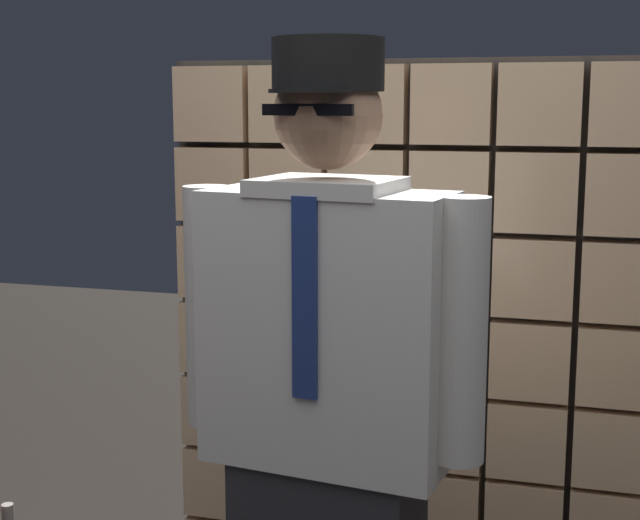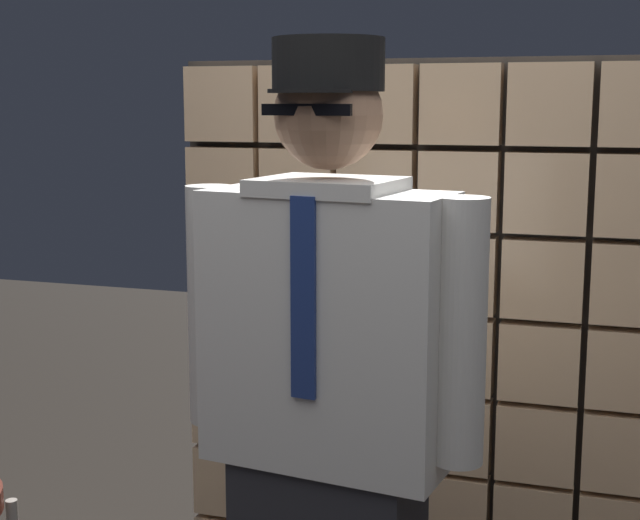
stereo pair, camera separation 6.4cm
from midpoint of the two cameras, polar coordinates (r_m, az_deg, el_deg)
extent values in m
cube|color=#E0B78C|center=(3.34, -5.06, -13.40)|extent=(0.24, 0.08, 0.24)
cube|color=#E0B78C|center=(3.26, -0.70, -14.00)|extent=(0.24, 0.08, 0.24)
cube|color=#E0B78C|center=(3.19, 3.89, -14.55)|extent=(0.24, 0.08, 0.24)
cube|color=#E0B78C|center=(3.15, 8.67, -15.03)|extent=(0.24, 0.08, 0.24)
cube|color=#E0B78C|center=(3.25, -5.13, -9.17)|extent=(0.24, 0.08, 0.24)
cube|color=#E0B78C|center=(3.16, -0.71, -9.67)|extent=(0.24, 0.08, 0.24)
cube|color=#E0B78C|center=(3.09, 3.95, -10.15)|extent=(0.24, 0.08, 0.24)
cube|color=#E0B78C|center=(3.05, 8.80, -10.57)|extent=(0.24, 0.08, 0.24)
cube|color=#E0B78C|center=(3.02, 13.78, -10.92)|extent=(0.24, 0.08, 0.24)
cube|color=#E0B78C|center=(3.02, 18.82, -11.19)|extent=(0.24, 0.08, 0.24)
cube|color=#E0B78C|center=(3.18, -5.20, -4.71)|extent=(0.24, 0.08, 0.24)
cube|color=#E0B78C|center=(3.09, -0.72, -5.10)|extent=(0.24, 0.08, 0.24)
cube|color=#E0B78C|center=(3.01, 4.01, -5.48)|extent=(0.24, 0.08, 0.24)
cube|color=#E0B78C|center=(2.97, 8.93, -5.83)|extent=(0.24, 0.08, 0.24)
cube|color=#E0B78C|center=(2.94, 13.98, -6.15)|extent=(0.24, 0.08, 0.24)
cube|color=#E0B78C|center=(2.94, 19.10, -6.43)|extent=(0.24, 0.08, 0.24)
cube|color=#E0B78C|center=(3.12, -5.27, -0.07)|extent=(0.24, 0.08, 0.24)
cube|color=#E0B78C|center=(3.03, -0.73, -0.32)|extent=(0.24, 0.08, 0.24)
cube|color=#E0B78C|center=(2.96, 4.07, -0.60)|extent=(0.24, 0.08, 0.24)
cube|color=#E0B78C|center=(2.91, 9.06, -0.87)|extent=(0.24, 0.08, 0.24)
cube|color=#E0B78C|center=(2.88, 14.20, -1.15)|extent=(0.24, 0.08, 0.24)
cube|color=#E0B78C|center=(2.88, 19.38, -1.42)|extent=(0.24, 0.08, 0.24)
cube|color=#E0B78C|center=(3.09, -5.35, 4.71)|extent=(0.24, 0.08, 0.24)
cube|color=#E0B78C|center=(2.99, -0.74, 4.60)|extent=(0.24, 0.08, 0.24)
cube|color=#E0B78C|center=(2.92, 4.13, 4.44)|extent=(0.24, 0.08, 0.24)
cube|color=#E0B78C|center=(2.87, 9.20, 4.25)|extent=(0.24, 0.08, 0.24)
cube|color=#E0B78C|center=(2.84, 14.41, 4.02)|extent=(0.24, 0.08, 0.24)
cube|color=#E0B78C|center=(2.84, 19.68, 3.75)|extent=(0.24, 0.08, 0.24)
cube|color=#E0B78C|center=(3.08, -5.42, 9.56)|extent=(0.24, 0.08, 0.24)
cube|color=#E0B78C|center=(2.98, -0.75, 9.59)|extent=(0.24, 0.08, 0.24)
cube|color=#E0B78C|center=(2.91, 4.19, 9.56)|extent=(0.24, 0.08, 0.24)
cube|color=#E0B78C|center=(2.86, 9.35, 9.46)|extent=(0.24, 0.08, 0.24)
cube|color=#E0B78C|center=(2.83, 14.64, 9.28)|extent=(0.24, 0.08, 0.24)
cube|color=#38332D|center=(3.04, 6.64, -5.41)|extent=(1.59, 0.02, 1.85)
cube|color=silver|center=(2.08, 1.38, -4.28)|extent=(0.57, 0.31, 0.62)
cube|color=navy|center=(1.95, -0.10, -2.42)|extent=(0.06, 0.02, 0.44)
cube|color=silver|center=(2.03, 1.42, 4.56)|extent=(0.33, 0.29, 0.04)
sphere|color=#A87A5B|center=(2.02, 1.43, 8.94)|extent=(0.24, 0.24, 0.24)
ellipsoid|color=black|center=(1.97, 0.79, 7.71)|extent=(0.16, 0.10, 0.11)
cube|color=black|center=(1.92, 0.10, 9.26)|extent=(0.20, 0.04, 0.02)
cylinder|color=black|center=(1.94, 0.36, 10.39)|extent=(0.20, 0.20, 0.01)
cylinder|color=black|center=(2.02, 1.45, 11.96)|extent=(0.24, 0.24, 0.11)
cylinder|color=silver|center=(1.97, 9.59, -4.44)|extent=(0.12, 0.12, 0.57)
cylinder|color=silver|center=(2.21, -5.92, -2.81)|extent=(0.12, 0.12, 0.57)
camera|label=1|loc=(0.03, -89.10, 0.15)|focal=51.86mm
camera|label=2|loc=(0.03, 90.90, -0.15)|focal=51.86mm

